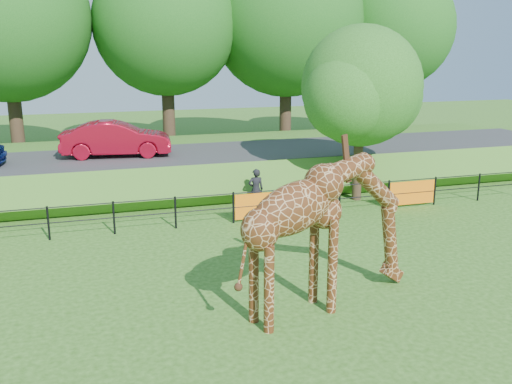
% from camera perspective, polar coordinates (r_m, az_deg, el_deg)
% --- Properties ---
extents(ground, '(90.00, 90.00, 0.00)m').
position_cam_1_polar(ground, '(12.11, -1.53, -14.85)').
color(ground, '#2A5415').
rests_on(ground, ground).
extents(giraffe, '(5.03, 2.35, 3.56)m').
position_cam_1_polar(giraffe, '(13.13, 7.30, -4.10)').
color(giraffe, '#4F2710').
rests_on(giraffe, ground).
extents(perimeter_fence, '(28.07, 0.10, 1.10)m').
position_cam_1_polar(perimeter_fence, '(19.17, -8.05, -2.05)').
color(perimeter_fence, black).
rests_on(perimeter_fence, ground).
extents(embankment, '(40.00, 9.00, 1.30)m').
position_cam_1_polar(embankment, '(26.37, -10.74, 2.56)').
color(embankment, '#2A5415').
rests_on(embankment, ground).
extents(road, '(40.00, 5.00, 0.12)m').
position_cam_1_polar(road, '(24.78, -10.40, 3.50)').
color(road, '#2E2E30').
rests_on(road, embankment).
extents(car_red, '(4.68, 2.15, 1.49)m').
position_cam_1_polar(car_red, '(24.71, -13.79, 5.19)').
color(car_red, '#A90C22').
rests_on(car_red, road).
extents(visitor, '(0.60, 0.43, 1.57)m').
position_cam_1_polar(visitor, '(21.07, -0.01, 0.25)').
color(visitor, black).
rests_on(visitor, ground).
extents(tree_east, '(5.40, 4.71, 6.76)m').
position_cam_1_polar(tree_east, '(22.46, 10.64, 9.93)').
color(tree_east, '#311F16').
rests_on(tree_east, ground).
extents(bg_tree_line, '(37.30, 8.80, 11.82)m').
position_cam_1_polar(bg_tree_line, '(32.56, -9.27, 16.40)').
color(bg_tree_line, '#311F16').
rests_on(bg_tree_line, ground).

